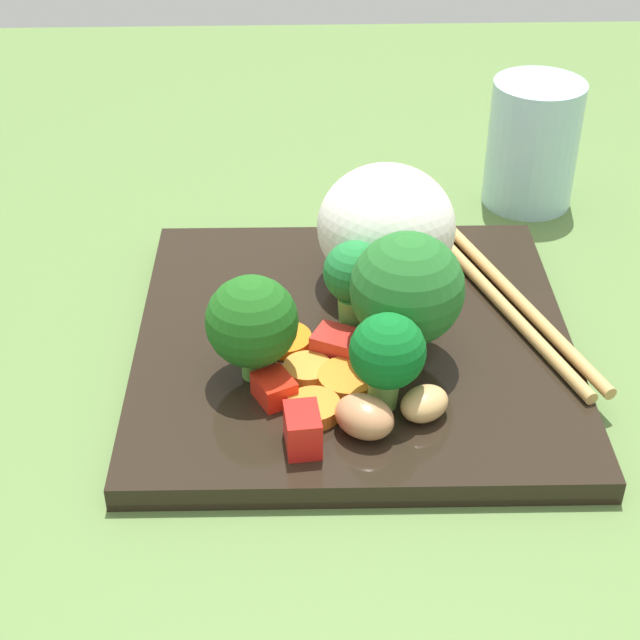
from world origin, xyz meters
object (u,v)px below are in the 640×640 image
rice_mound (386,227)px  drinking_glass (533,144)px  carrot_slice_1 (313,409)px  broccoli_floret_2 (387,354)px  chopstick_pair (493,284)px  square_plate (354,344)px

rice_mound → drinking_glass: bearing=137.4°
carrot_slice_1 → broccoli_floret_2: bearing=99.8°
broccoli_floret_2 → carrot_slice_1: 4.57cm
chopstick_pair → drinking_glass: bearing=-38.7°
carrot_slice_1 → drinking_glass: 28.71cm
square_plate → broccoli_floret_2: bearing=11.1°
drinking_glass → broccoli_floret_2: bearing=-26.9°
square_plate → broccoli_floret_2: 7.25cm
broccoli_floret_2 → chopstick_pair: bearing=144.9°
broccoli_floret_2 → drinking_glass: size_ratio=0.62×
broccoli_floret_2 → carrot_slice_1: bearing=-80.2°
rice_mound → chopstick_pair: size_ratio=0.38×
broccoli_floret_2 → carrot_slice_1: (0.62, -3.57, -2.79)cm
drinking_glass → carrot_slice_1: bearing=-32.8°
carrot_slice_1 → drinking_glass: (-24.04, 15.48, 2.63)cm
broccoli_floret_2 → drinking_glass: (-23.42, 11.90, -0.16)cm
chopstick_pair → drinking_glass: 14.24cm
carrot_slice_1 → chopstick_pair: same height
broccoli_floret_2 → chopstick_pair: broccoli_floret_2 is taller
carrot_slice_1 → chopstick_pair: 15.30cm
broccoli_floret_2 → chopstick_pair: 12.83cm
carrot_slice_1 → chopstick_pair: (-10.87, 10.77, -0.03)cm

